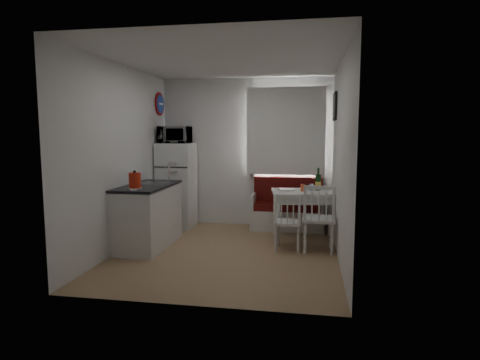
# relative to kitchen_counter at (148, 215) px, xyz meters

# --- Properties ---
(floor) EXTENTS (3.00, 3.50, 0.02)m
(floor) POSITION_rel_kitchen_counter_xyz_m (1.20, -0.16, -0.46)
(floor) COLOR #A28156
(floor) RESTS_ON ground
(ceiling) EXTENTS (3.00, 3.50, 0.02)m
(ceiling) POSITION_rel_kitchen_counter_xyz_m (1.20, -0.16, 2.14)
(ceiling) COLOR white
(ceiling) RESTS_ON wall_back
(wall_back) EXTENTS (3.00, 0.02, 2.60)m
(wall_back) POSITION_rel_kitchen_counter_xyz_m (1.20, 1.59, 0.84)
(wall_back) COLOR white
(wall_back) RESTS_ON floor
(wall_front) EXTENTS (3.00, 0.02, 2.60)m
(wall_front) POSITION_rel_kitchen_counter_xyz_m (1.20, -1.91, 0.84)
(wall_front) COLOR white
(wall_front) RESTS_ON floor
(wall_left) EXTENTS (0.02, 3.50, 2.60)m
(wall_left) POSITION_rel_kitchen_counter_xyz_m (-0.30, -0.16, 0.84)
(wall_left) COLOR white
(wall_left) RESTS_ON floor
(wall_right) EXTENTS (0.02, 3.50, 2.60)m
(wall_right) POSITION_rel_kitchen_counter_xyz_m (2.70, -0.16, 0.84)
(wall_right) COLOR white
(wall_right) RESTS_ON floor
(window) EXTENTS (1.22, 0.06, 1.47)m
(window) POSITION_rel_kitchen_counter_xyz_m (1.90, 1.56, 1.17)
(window) COLOR white
(window) RESTS_ON wall_back
(curtain) EXTENTS (1.35, 0.02, 1.50)m
(curtain) POSITION_rel_kitchen_counter_xyz_m (1.90, 1.49, 1.22)
(curtain) COLOR white
(curtain) RESTS_ON wall_back
(kitchen_counter) EXTENTS (0.62, 1.32, 1.16)m
(kitchen_counter) POSITION_rel_kitchen_counter_xyz_m (0.00, 0.00, 0.00)
(kitchen_counter) COLOR white
(kitchen_counter) RESTS_ON floor
(wall_sign) EXTENTS (0.03, 0.40, 0.40)m
(wall_sign) POSITION_rel_kitchen_counter_xyz_m (-0.27, 1.29, 1.69)
(wall_sign) COLOR #1C40AB
(wall_sign) RESTS_ON wall_left
(picture_frame) EXTENTS (0.04, 0.52, 0.42)m
(picture_frame) POSITION_rel_kitchen_counter_xyz_m (2.67, 0.94, 1.59)
(picture_frame) COLOR black
(picture_frame) RESTS_ON wall_right
(bench) EXTENTS (1.24, 0.48, 0.88)m
(bench) POSITION_rel_kitchen_counter_xyz_m (1.95, 1.35, -0.16)
(bench) COLOR white
(bench) RESTS_ON floor
(dining_table) EXTENTS (1.11, 0.86, 0.76)m
(dining_table) POSITION_rel_kitchen_counter_xyz_m (2.27, 0.71, 0.22)
(dining_table) COLOR white
(dining_table) RESTS_ON floor
(chair_left) EXTENTS (0.39, 0.37, 0.44)m
(chair_left) POSITION_rel_kitchen_counter_xyz_m (2.02, 0.06, 0.05)
(chair_left) COLOR white
(chair_left) RESTS_ON floor
(chair_right) EXTENTS (0.45, 0.43, 0.51)m
(chair_right) POSITION_rel_kitchen_counter_xyz_m (2.45, 0.04, 0.13)
(chair_right) COLOR white
(chair_right) RESTS_ON floor
(fridge) EXTENTS (0.59, 0.59, 1.47)m
(fridge) POSITION_rel_kitchen_counter_xyz_m (0.02, 1.24, 0.28)
(fridge) COLOR white
(fridge) RESTS_ON floor
(microwave) EXTENTS (0.52, 0.35, 0.29)m
(microwave) POSITION_rel_kitchen_counter_xyz_m (0.02, 1.19, 1.16)
(microwave) COLOR white
(microwave) RESTS_ON fridge
(kettle) EXTENTS (0.19, 0.19, 0.25)m
(kettle) POSITION_rel_kitchen_counter_xyz_m (0.05, -0.54, 0.57)
(kettle) COLOR red
(kettle) RESTS_ON kitchen_counter
(wine_bottle) EXTENTS (0.09, 0.09, 0.35)m
(wine_bottle) POSITION_rel_kitchen_counter_xyz_m (2.45, 0.81, 0.48)
(wine_bottle) COLOR #133C16
(wine_bottle) RESTS_ON dining_table
(drinking_glass_orange) EXTENTS (0.07, 0.07, 0.11)m
(drinking_glass_orange) POSITION_rel_kitchen_counter_xyz_m (2.22, 0.66, 0.36)
(drinking_glass_orange) COLOR #F85829
(drinking_glass_orange) RESTS_ON dining_table
(drinking_glass_blue) EXTENTS (0.06, 0.06, 0.11)m
(drinking_glass_blue) POSITION_rel_kitchen_counter_xyz_m (2.35, 0.76, 0.36)
(drinking_glass_blue) COLOR #91C4F7
(drinking_glass_blue) RESTS_ON dining_table
(plate) EXTENTS (0.26, 0.26, 0.02)m
(plate) POSITION_rel_kitchen_counter_xyz_m (1.97, 0.73, 0.32)
(plate) COLOR white
(plate) RESTS_ON dining_table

